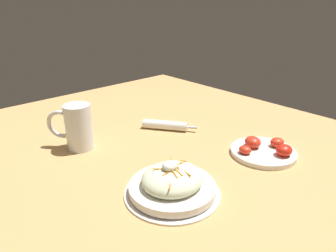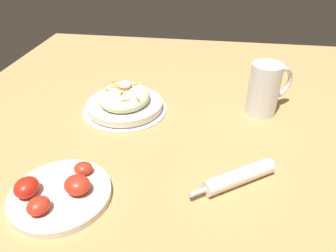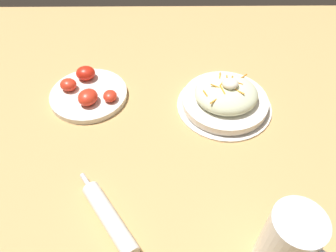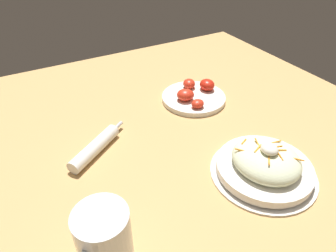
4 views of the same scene
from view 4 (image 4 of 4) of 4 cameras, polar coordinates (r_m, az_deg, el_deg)
The scene contains 5 objects.
ground_plane at distance 0.65m, azimuth -1.42°, elevation -11.28°, with size 1.43×1.43×0.00m, color tan.
salad_plate at distance 0.69m, azimuth 18.00°, elevation -7.02°, with size 0.23×0.23×0.09m.
beer_mug at distance 0.49m, azimuth -11.97°, elevation -21.98°, with size 0.11×0.13×0.14m.
napkin_roll at distance 0.73m, azimuth -13.74°, elevation -3.99°, with size 0.13×0.17×0.03m.
tomato_plate at distance 0.92m, azimuth 4.98°, elevation 5.80°, with size 0.19×0.19×0.05m.
Camera 4 is at (-0.39, 0.20, 0.48)m, focal length 31.93 mm.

